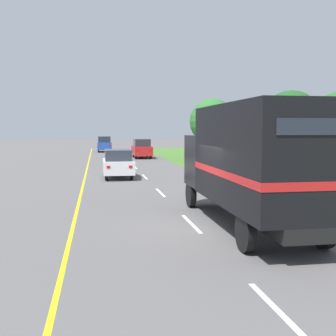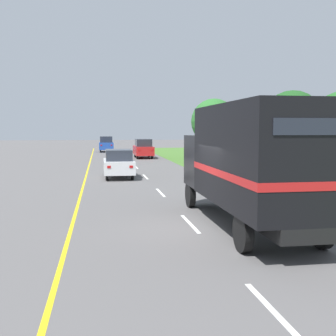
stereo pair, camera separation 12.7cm
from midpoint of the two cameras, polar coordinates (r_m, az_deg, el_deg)
ground_plane at (r=13.01m, az=3.80°, el=-8.07°), size 200.00×200.00×0.00m
grass_shoulder at (r=34.45m, az=19.57°, el=0.04°), size 20.00×70.10×0.01m
edge_line_yellow at (r=30.21m, az=-10.76°, el=-0.46°), size 0.12×70.10×0.01m
centre_dash_nearest at (r=7.54m, az=14.76°, el=-18.41°), size 0.12×2.60×0.01m
centre_dash_near at (r=13.55m, az=3.27°, el=-7.52°), size 0.12×2.60×0.01m
centre_dash_mid_a at (r=19.93m, az=-0.84°, el=-3.34°), size 0.12×2.60×0.01m
centre_dash_mid_b at (r=26.42m, az=-2.93°, el=-1.19°), size 0.12×2.60×0.01m
centre_dash_far at (r=32.95m, az=-4.19°, el=0.10°), size 0.12×2.60×0.01m
centre_dash_farthest at (r=39.51m, az=-5.03°, el=0.97°), size 0.12×2.60×0.01m
horse_trailer_truck at (r=12.88m, az=11.36°, el=0.93°), size 2.43×8.13×3.70m
lead_car_white at (r=25.97m, az=-6.57°, el=0.64°), size 1.80×3.92×1.74m
lead_car_red_ahead at (r=43.31m, az=-3.29°, el=2.67°), size 1.80×4.46×1.95m
lead_car_blue_ahead at (r=55.09m, az=-8.32°, el=3.22°), size 1.80×4.02×2.01m
highway_sign at (r=21.24m, az=14.84°, el=2.20°), size 2.30×0.09×3.03m
roadside_tree_mid at (r=34.69m, az=16.56°, el=6.18°), size 4.71×4.71×6.00m
roadside_tree_far at (r=40.51m, az=6.33°, el=6.27°), size 4.35×4.35×5.85m
delineator_post at (r=15.94m, az=17.49°, el=-3.96°), size 0.08×0.08×0.95m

